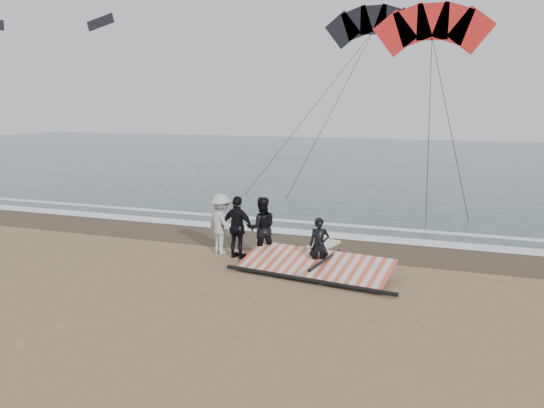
% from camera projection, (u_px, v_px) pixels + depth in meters
% --- Properties ---
extents(ground, '(120.00, 120.00, 0.00)m').
position_uv_depth(ground, '(255.00, 286.00, 13.82)').
color(ground, '#8C704C').
rests_on(ground, ground).
extents(sea, '(120.00, 54.00, 0.02)m').
position_uv_depth(sea, '(399.00, 160.00, 44.34)').
color(sea, '#233838').
rests_on(sea, ground).
extents(wet_sand, '(120.00, 2.80, 0.01)m').
position_uv_depth(wet_sand, '(303.00, 243.00, 17.99)').
color(wet_sand, '#4C3D2B').
rests_on(wet_sand, ground).
extents(foam_near, '(120.00, 0.90, 0.01)m').
position_uv_depth(foam_near, '(314.00, 233.00, 19.28)').
color(foam_near, white).
rests_on(foam_near, sea).
extents(foam_far, '(120.00, 0.45, 0.01)m').
position_uv_depth(foam_far, '(325.00, 224.00, 20.85)').
color(foam_far, white).
rests_on(foam_far, sea).
extents(man_main, '(0.64, 0.50, 1.56)m').
position_uv_depth(man_main, '(319.00, 245.00, 14.82)').
color(man_main, black).
rests_on(man_main, ground).
extents(board_white, '(1.49, 2.72, 0.10)m').
position_uv_depth(board_white, '(330.00, 268.00, 15.16)').
color(board_white, silver).
rests_on(board_white, ground).
extents(board_cream, '(1.15, 2.40, 0.10)m').
position_uv_depth(board_cream, '(316.00, 248.00, 17.22)').
color(board_cream, silver).
rests_on(board_cream, ground).
extents(trio_cluster, '(2.69, 1.27, 1.93)m').
position_uv_depth(trio_cluster, '(238.00, 226.00, 16.35)').
color(trio_cluster, black).
rests_on(trio_cluster, ground).
extents(sail_rig, '(4.87, 2.33, 0.52)m').
position_uv_depth(sail_rig, '(313.00, 266.00, 14.83)').
color(sail_rig, black).
rests_on(sail_rig, ground).
extents(kite_red, '(7.39, 5.53, 13.69)m').
position_uv_depth(kite_red, '(432.00, 32.00, 29.62)').
color(kite_red, red).
rests_on(kite_red, ground).
extents(kite_dark, '(7.95, 7.61, 17.92)m').
position_uv_depth(kite_dark, '(373.00, 29.00, 37.76)').
color(kite_dark, black).
rests_on(kite_dark, ground).
extents(distant_kites, '(18.81, 6.12, 3.39)m').
position_uv_depth(distant_kites, '(15.00, 19.00, 50.55)').
color(distant_kites, black).
rests_on(distant_kites, ground).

